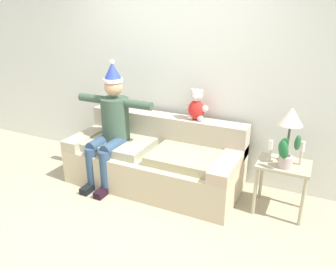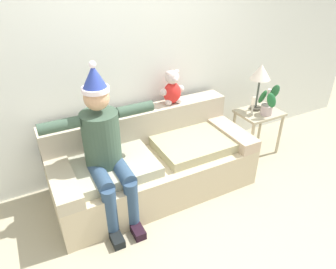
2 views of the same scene
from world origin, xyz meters
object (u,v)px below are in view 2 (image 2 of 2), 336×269
Objects in this scene: side_table at (258,119)px; table_lamp at (261,74)px; potted_plant at (268,102)px; candle_tall at (253,103)px; person_seated at (105,146)px; candle_short at (268,96)px; couch at (151,162)px; teddy_bear at (172,89)px.

table_lamp reaches higher than side_table.
potted_plant is 0.18m from candle_tall.
side_table is at bearing 7.78° from candle_tall.
person_seated is 6.39× the size of candle_tall.
candle_short is (2.14, 0.22, -0.03)m from person_seated.
teddy_bear is (0.40, 0.28, 0.66)m from couch.
potted_plant reaches higher than couch.
person_seated is at bearing -177.41° from potted_plant.
teddy_bear is 1.62× the size of candle_tall.
candle_short is (0.15, -0.04, -0.29)m from table_lamp.
potted_plant is at bearing -17.99° from teddy_bear.
candle_short is (1.22, -0.22, -0.24)m from teddy_bear.
couch is at bearing -176.11° from table_lamp.
table_lamp is at bearing 3.89° from couch.
teddy_bear reaches higher than couch.
candle_tall is at bearing 156.32° from potted_plant.
potted_plant is at bearing -2.78° from couch.
person_seated reaches higher than teddy_bear.
candle_short is (0.13, 0.13, -0.00)m from potted_plant.
table_lamp reaches higher than couch.
potted_plant is 1.52× the size of candle_short.
couch is 8.25× the size of candle_short.
candle_short is at bearing 46.04° from potted_plant.
candle_tall is at bearing 5.05° from person_seated.
person_seated is 3.93× the size of teddy_bear.
candle_short is at bearing 11.59° from candle_tall.
person_seated is (-0.52, -0.16, 0.44)m from couch.
couch is at bearing 177.22° from potted_plant.
couch is at bearing -177.89° from candle_short.
table_lamp is 1.49× the size of potted_plant.
potted_plant is 0.18m from candle_short.
potted_plant is at bearing -133.96° from candle_short.
side_table is 2.25× the size of candle_short.
side_table is 0.99× the size of table_lamp.
teddy_bear is at bearing 170.38° from table_lamp.
candle_short is at bearing -10.34° from teddy_bear.
table_lamp is (0.00, 0.08, 0.55)m from side_table.
teddy_bear is at bearing 162.01° from potted_plant.
person_seated is at bearing -174.04° from candle_short.
side_table is 0.28m from potted_plant.
potted_plant is at bearing -23.68° from candle_tall.
candle_short reaches higher than couch.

